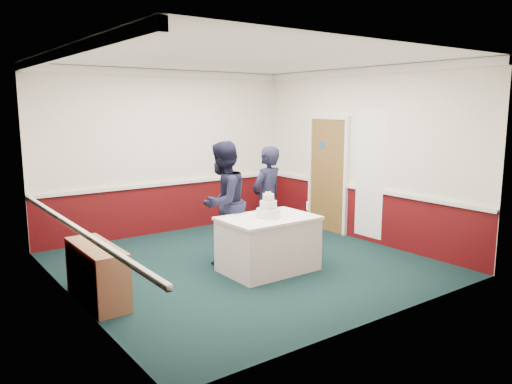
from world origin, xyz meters
TOP-DOWN VIEW (x-y plane):
  - ground at (0.00, 0.00)m, footprint 5.00×5.00m
  - room_shell at (0.08, 0.61)m, footprint 5.00×5.00m
  - sideboard at (-2.28, -0.13)m, footprint 0.41×1.20m
  - cake_table at (0.10, -0.43)m, footprint 1.32×0.92m
  - wedding_cake at (0.10, -0.43)m, footprint 0.35×0.35m
  - cake_knife at (0.07, -0.63)m, footprint 0.08×0.21m
  - champagne_flute at (0.60, -0.71)m, footprint 0.05×0.05m
  - person_man at (-0.21, 0.29)m, footprint 1.11×1.01m
  - person_woman at (0.64, 0.31)m, footprint 0.71×0.55m

SIDE VIEW (x-z plane):
  - ground at x=0.00m, z-range 0.00..0.00m
  - sideboard at x=-2.28m, z-range 0.00..0.70m
  - cake_table at x=0.10m, z-range 0.01..0.80m
  - cake_knife at x=0.07m, z-range 0.79..0.79m
  - person_woman at x=0.64m, z-range 0.00..1.73m
  - wedding_cake at x=0.10m, z-range 0.72..1.08m
  - person_man at x=-0.21m, z-range 0.00..1.84m
  - champagne_flute at x=0.60m, z-range 0.83..1.03m
  - room_shell at x=0.08m, z-range 0.47..3.47m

